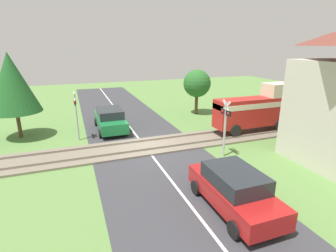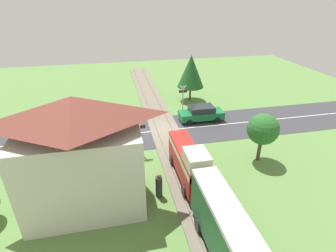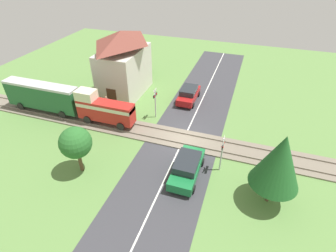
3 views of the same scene
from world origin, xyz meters
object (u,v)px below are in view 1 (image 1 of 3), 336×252
(car_near_crossing, at_px, (110,119))
(crossing_signal_west_approach, at_px, (76,110))
(pedestrian_by_station, at_px, (291,129))
(car_far_side, at_px, (234,189))
(crossing_signal_east_approach, at_px, (225,121))
(train, at_px, (303,102))

(car_near_crossing, height_order, crossing_signal_west_approach, crossing_signal_west_approach)
(pedestrian_by_station, bearing_deg, car_far_side, -56.81)
(crossing_signal_east_approach, height_order, pedestrian_by_station, crossing_signal_east_approach)
(train, bearing_deg, crossing_signal_east_approach, -71.80)
(car_far_side, height_order, crossing_signal_west_approach, crossing_signal_west_approach)
(train, bearing_deg, pedestrian_by_station, -55.03)
(car_far_side, bearing_deg, car_near_crossing, -165.67)
(train, height_order, crossing_signal_east_approach, train)
(car_far_side, height_order, crossing_signal_east_approach, crossing_signal_east_approach)
(car_near_crossing, xyz_separation_m, pedestrian_by_station, (6.35, 10.41, -0.02))
(car_far_side, bearing_deg, crossing_signal_east_approach, 152.41)
(car_far_side, xyz_separation_m, crossing_signal_west_approach, (-9.90, -5.16, 1.21))
(crossing_signal_west_approach, bearing_deg, train, 80.11)
(crossing_signal_west_approach, relative_size, crossing_signal_east_approach, 1.00)
(car_near_crossing, height_order, pedestrian_by_station, pedestrian_by_station)
(crossing_signal_west_approach, distance_m, pedestrian_by_station, 13.69)
(car_far_side, bearing_deg, pedestrian_by_station, 123.19)
(train, height_order, pedestrian_by_station, train)
(car_far_side, relative_size, pedestrian_by_station, 2.41)
(car_far_side, relative_size, crossing_signal_west_approach, 1.33)
(train, relative_size, car_far_side, 3.33)
(train, relative_size, pedestrian_by_station, 8.01)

